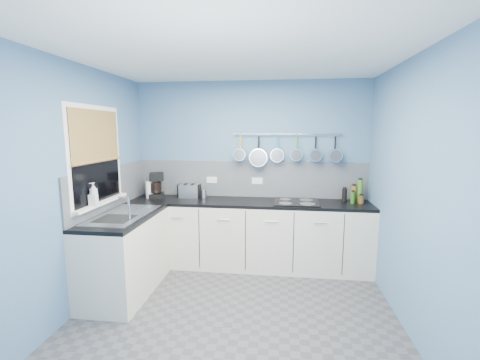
% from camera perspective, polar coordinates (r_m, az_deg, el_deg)
% --- Properties ---
extents(floor, '(3.20, 3.00, 0.02)m').
position_cam_1_polar(floor, '(3.54, -0.82, -22.57)').
color(floor, '#47474C').
rests_on(floor, ground).
extents(ceiling, '(3.20, 3.00, 0.02)m').
position_cam_1_polar(ceiling, '(3.10, -0.93, 21.39)').
color(ceiling, white).
rests_on(ceiling, ground).
extents(wall_back, '(3.20, 0.02, 2.50)m').
position_cam_1_polar(wall_back, '(4.56, 1.85, 1.44)').
color(wall_back, '#4C7299').
rests_on(wall_back, ground).
extents(wall_front, '(3.20, 0.02, 2.50)m').
position_cam_1_polar(wall_front, '(1.65, -8.55, -12.01)').
color(wall_front, '#4C7299').
rests_on(wall_front, ground).
extents(wall_left, '(0.02, 3.00, 2.50)m').
position_cam_1_polar(wall_left, '(3.67, -26.59, -1.30)').
color(wall_left, '#4C7299').
rests_on(wall_left, ground).
extents(wall_right, '(0.02, 3.00, 2.50)m').
position_cam_1_polar(wall_right, '(3.27, 28.34, -2.57)').
color(wall_right, '#4C7299').
rests_on(wall_right, ground).
extents(backsplash_back, '(3.20, 0.02, 0.50)m').
position_cam_1_polar(backsplash_back, '(4.55, 1.82, 0.15)').
color(backsplash_back, gray).
rests_on(backsplash_back, wall_back).
extents(backsplash_left, '(0.02, 1.80, 0.50)m').
position_cam_1_polar(backsplash_left, '(4.18, -21.69, -1.25)').
color(backsplash_left, gray).
rests_on(backsplash_left, wall_left).
extents(cabinet_run_back, '(3.20, 0.60, 0.86)m').
position_cam_1_polar(cabinet_run_back, '(4.44, 1.40, -9.63)').
color(cabinet_run_back, beige).
rests_on(cabinet_run_back, ground).
extents(worktop_back, '(3.20, 0.60, 0.04)m').
position_cam_1_polar(worktop_back, '(4.32, 1.43, -3.96)').
color(worktop_back, black).
rests_on(worktop_back, cabinet_run_back).
extents(cabinet_run_left, '(0.60, 1.20, 0.86)m').
position_cam_1_polar(cabinet_run_left, '(3.98, -19.51, -12.40)').
color(cabinet_run_left, beige).
rests_on(cabinet_run_left, ground).
extents(worktop_left, '(0.60, 1.20, 0.04)m').
position_cam_1_polar(worktop_left, '(3.84, -19.85, -6.12)').
color(worktop_left, black).
rests_on(worktop_left, cabinet_run_left).
extents(window_frame, '(0.01, 1.00, 1.10)m').
position_cam_1_polar(window_frame, '(3.87, -24.00, 3.83)').
color(window_frame, white).
rests_on(window_frame, wall_left).
extents(window_glass, '(0.01, 0.90, 1.00)m').
position_cam_1_polar(window_glass, '(3.87, -23.94, 3.83)').
color(window_glass, black).
rests_on(window_glass, wall_left).
extents(bamboo_blind, '(0.01, 0.90, 0.55)m').
position_cam_1_polar(bamboo_blind, '(3.85, -24.05, 7.16)').
color(bamboo_blind, olive).
rests_on(bamboo_blind, wall_left).
extents(window_sill, '(0.10, 0.98, 0.03)m').
position_cam_1_polar(window_sill, '(3.93, -23.22, -3.67)').
color(window_sill, white).
rests_on(window_sill, wall_left).
extents(sink_unit, '(0.50, 0.95, 0.01)m').
position_cam_1_polar(sink_unit, '(3.84, -19.87, -5.77)').
color(sink_unit, silver).
rests_on(sink_unit, worktop_left).
extents(mixer_tap, '(0.12, 0.08, 0.26)m').
position_cam_1_polar(mixer_tap, '(3.58, -19.00, -4.67)').
color(mixer_tap, silver).
rests_on(mixer_tap, worktop_left).
extents(socket_left, '(0.15, 0.01, 0.09)m').
position_cam_1_polar(socket_left, '(4.63, -4.99, 0.01)').
color(socket_left, white).
rests_on(socket_left, backsplash_back).
extents(socket_right, '(0.15, 0.01, 0.09)m').
position_cam_1_polar(socket_right, '(4.54, 3.06, -0.15)').
color(socket_right, white).
rests_on(socket_right, backsplash_back).
extents(pot_rail, '(1.45, 0.02, 0.02)m').
position_cam_1_polar(pot_rail, '(4.44, 8.30, 8.01)').
color(pot_rail, silver).
rests_on(pot_rail, wall_back).
extents(soap_bottle_a, '(0.12, 0.12, 0.24)m').
position_cam_1_polar(soap_bottle_a, '(3.75, -24.41, -2.21)').
color(soap_bottle_a, white).
rests_on(soap_bottle_a, window_sill).
extents(soap_bottle_b, '(0.09, 0.09, 0.17)m').
position_cam_1_polar(soap_bottle_b, '(3.74, -24.49, -2.76)').
color(soap_bottle_b, white).
rests_on(soap_bottle_b, window_sill).
extents(paper_towel, '(0.11, 0.11, 0.24)m').
position_cam_1_polar(paper_towel, '(4.63, -15.64, -1.66)').
color(paper_towel, white).
rests_on(paper_towel, worktop_back).
extents(coffee_maker, '(0.26, 0.27, 0.35)m').
position_cam_1_polar(coffee_maker, '(4.63, -14.53, -0.92)').
color(coffee_maker, black).
rests_on(coffee_maker, worktop_back).
extents(toaster, '(0.29, 0.17, 0.18)m').
position_cam_1_polar(toaster, '(4.58, -8.93, -1.91)').
color(toaster, silver).
rests_on(toaster, worktop_back).
extents(canister, '(0.10, 0.10, 0.12)m').
position_cam_1_polar(canister, '(4.53, -6.41, -2.40)').
color(canister, silver).
rests_on(canister, worktop_back).
extents(hob, '(0.57, 0.51, 0.01)m').
position_cam_1_polar(hob, '(4.29, 9.86, -3.84)').
color(hob, black).
rests_on(hob, worktop_back).
extents(pan_0, '(0.17, 0.13, 0.36)m').
position_cam_1_polar(pan_0, '(4.48, 0.05, 5.79)').
color(pan_0, silver).
rests_on(pan_0, pot_rail).
extents(pan_1, '(0.25, 0.11, 0.44)m').
position_cam_1_polar(pan_1, '(4.45, 3.31, 5.25)').
color(pan_1, silver).
rests_on(pan_1, pot_rail).
extents(pan_2, '(0.19, 0.08, 0.38)m').
position_cam_1_polar(pan_2, '(4.44, 6.60, 5.58)').
color(pan_2, silver).
rests_on(pan_2, pot_rail).
extents(pan_3, '(0.16, 0.12, 0.35)m').
position_cam_1_polar(pan_3, '(4.44, 9.90, 5.69)').
color(pan_3, silver).
rests_on(pan_3, pot_rail).
extents(pan_4, '(0.17, 0.12, 0.36)m').
position_cam_1_polar(pan_4, '(4.46, 13.17, 5.57)').
color(pan_4, silver).
rests_on(pan_4, pot_rail).
extents(pan_5, '(0.18, 0.13, 0.37)m').
position_cam_1_polar(pan_5, '(4.49, 16.40, 5.41)').
color(pan_5, silver).
rests_on(pan_5, pot_rail).
extents(condiment_0, '(0.07, 0.07, 0.30)m').
position_cam_1_polar(condiment_0, '(4.49, 20.36, -1.83)').
color(condiment_0, '#3F721E').
rests_on(condiment_0, worktop_back).
extents(condiment_1, '(0.07, 0.07, 0.22)m').
position_cam_1_polar(condiment_1, '(4.48, 19.40, -2.32)').
color(condiment_1, brown).
rests_on(condiment_1, worktop_back).
extents(condiment_2, '(0.06, 0.06, 0.17)m').
position_cam_1_polar(condiment_2, '(4.46, 17.94, -2.59)').
color(condiment_2, black).
rests_on(condiment_2, worktop_back).
extents(condiment_3, '(0.07, 0.07, 0.10)m').
position_cam_1_polar(condiment_3, '(4.44, 20.56, -3.24)').
color(condiment_3, brown).
rests_on(condiment_3, worktop_back).
extents(condiment_4, '(0.05, 0.05, 0.15)m').
position_cam_1_polar(condiment_4, '(4.41, 19.26, -2.95)').
color(condiment_4, '#265919').
rests_on(condiment_4, worktop_back).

